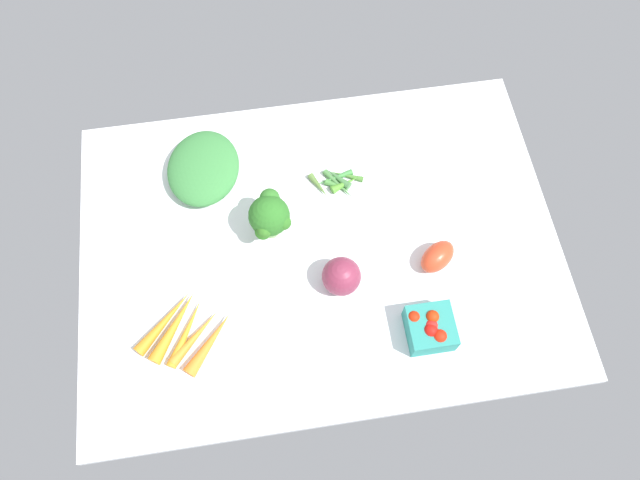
{
  "coord_description": "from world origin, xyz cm",
  "views": [
    {
      "loc": [
        -7.97,
        -52.46,
        120.59
      ],
      "look_at": [
        0.0,
        0.0,
        4.0
      ],
      "focal_mm": 33.35,
      "sensor_mm": 36.0,
      "label": 1
    }
  ],
  "objects_px": {
    "broccoli_head": "(269,216)",
    "carrot_bunch": "(185,331)",
    "berry_basket": "(430,328)",
    "leafy_greens_clump": "(203,168)",
    "okra_pile": "(337,182)",
    "red_onion_center": "(341,276)",
    "roma_tomato": "(437,257)"
  },
  "relations": [
    {
      "from": "broccoli_head",
      "to": "carrot_bunch",
      "type": "xyz_separation_m",
      "value": [
        -0.2,
        -0.2,
        -0.06
      ]
    },
    {
      "from": "broccoli_head",
      "to": "berry_basket",
      "type": "bearing_deg",
      "value": -43.6
    },
    {
      "from": "leafy_greens_clump",
      "to": "berry_basket",
      "type": "relative_size",
      "value": 2.15
    },
    {
      "from": "okra_pile",
      "to": "leafy_greens_clump",
      "type": "relative_size",
      "value": 0.65
    },
    {
      "from": "red_onion_center",
      "to": "broccoli_head",
      "type": "distance_m",
      "value": 0.2
    },
    {
      "from": "roma_tomato",
      "to": "berry_basket",
      "type": "bearing_deg",
      "value": -144.37
    },
    {
      "from": "berry_basket",
      "to": "carrot_bunch",
      "type": "bearing_deg",
      "value": 171.52
    },
    {
      "from": "red_onion_center",
      "to": "okra_pile",
      "type": "bearing_deg",
      "value": 82.57
    },
    {
      "from": "okra_pile",
      "to": "red_onion_center",
      "type": "xyz_separation_m",
      "value": [
        -0.03,
        -0.24,
        0.03
      ]
    },
    {
      "from": "roma_tomato",
      "to": "carrot_bunch",
      "type": "distance_m",
      "value": 0.55
    },
    {
      "from": "broccoli_head",
      "to": "roma_tomato",
      "type": "height_order",
      "value": "broccoli_head"
    },
    {
      "from": "red_onion_center",
      "to": "broccoli_head",
      "type": "bearing_deg",
      "value": 132.55
    },
    {
      "from": "red_onion_center",
      "to": "carrot_bunch",
      "type": "distance_m",
      "value": 0.34
    },
    {
      "from": "leafy_greens_clump",
      "to": "carrot_bunch",
      "type": "height_order",
      "value": "leafy_greens_clump"
    },
    {
      "from": "broccoli_head",
      "to": "berry_basket",
      "type": "xyz_separation_m",
      "value": [
        0.29,
        -0.27,
        -0.04
      ]
    },
    {
      "from": "okra_pile",
      "to": "roma_tomato",
      "type": "distance_m",
      "value": 0.29
    },
    {
      "from": "broccoli_head",
      "to": "leafy_greens_clump",
      "type": "height_order",
      "value": "broccoli_head"
    },
    {
      "from": "roma_tomato",
      "to": "red_onion_center",
      "type": "bearing_deg",
      "value": 149.57
    },
    {
      "from": "okra_pile",
      "to": "carrot_bunch",
      "type": "relative_size",
      "value": 0.61
    },
    {
      "from": "broccoli_head",
      "to": "roma_tomato",
      "type": "bearing_deg",
      "value": -19.97
    },
    {
      "from": "leafy_greens_clump",
      "to": "broccoli_head",
      "type": "bearing_deg",
      "value": -51.27
    },
    {
      "from": "leafy_greens_clump",
      "to": "roma_tomato",
      "type": "bearing_deg",
      "value": -31.54
    },
    {
      "from": "okra_pile",
      "to": "broccoli_head",
      "type": "bearing_deg",
      "value": -148.6
    },
    {
      "from": "roma_tomato",
      "to": "berry_basket",
      "type": "height_order",
      "value": "berry_basket"
    },
    {
      "from": "broccoli_head",
      "to": "carrot_bunch",
      "type": "distance_m",
      "value": 0.29
    },
    {
      "from": "red_onion_center",
      "to": "roma_tomato",
      "type": "distance_m",
      "value": 0.21
    },
    {
      "from": "roma_tomato",
      "to": "berry_basket",
      "type": "xyz_separation_m",
      "value": [
        -0.05,
        -0.15,
        0.01
      ]
    },
    {
      "from": "okra_pile",
      "to": "carrot_bunch",
      "type": "bearing_deg",
      "value": -140.25
    },
    {
      "from": "okra_pile",
      "to": "carrot_bunch",
      "type": "xyz_separation_m",
      "value": [
        -0.36,
        -0.3,
        0.01
      ]
    },
    {
      "from": "okra_pile",
      "to": "red_onion_center",
      "type": "distance_m",
      "value": 0.25
    },
    {
      "from": "broccoli_head",
      "to": "berry_basket",
      "type": "distance_m",
      "value": 0.4
    },
    {
      "from": "carrot_bunch",
      "to": "leafy_greens_clump",
      "type": "bearing_deg",
      "value": 79.99
    }
  ]
}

